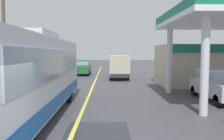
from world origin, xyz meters
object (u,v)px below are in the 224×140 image
at_px(car_at_pump, 217,83).
at_px(car_trailing_behind_bus, 83,67).
at_px(coach_bus_main, 26,78).
at_px(pedestrian_by_shop, 203,80).
at_px(minibus_opposing_lane, 118,64).

relative_size(car_at_pump, car_trailing_behind_bus, 1.00).
xyz_separation_m(coach_bus_main, car_trailing_behind_bus, (0.22, 18.63, -0.71)).
height_order(pedestrian_by_shop, car_trailing_behind_bus, car_trailing_behind_bus).
bearing_deg(coach_bus_main, pedestrian_by_shop, 30.02).
bearing_deg(minibus_opposing_lane, pedestrian_by_shop, -61.62).
bearing_deg(car_at_pump, coach_bus_main, -159.43).
height_order(coach_bus_main, car_trailing_behind_bus, coach_bus_main).
bearing_deg(coach_bus_main, car_trailing_behind_bus, 89.31).
xyz_separation_m(car_at_pump, car_trailing_behind_bus, (-9.35, 15.04, 0.00)).
xyz_separation_m(car_at_pump, pedestrian_by_shop, (0.06, 1.97, -0.08)).
height_order(coach_bus_main, minibus_opposing_lane, coach_bus_main).
distance_m(car_at_pump, pedestrian_by_shop, 1.97).
xyz_separation_m(coach_bus_main, car_at_pump, (9.57, 3.59, -0.71)).
height_order(minibus_opposing_lane, pedestrian_by_shop, minibus_opposing_lane).
height_order(car_at_pump, pedestrian_by_shop, car_at_pump).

